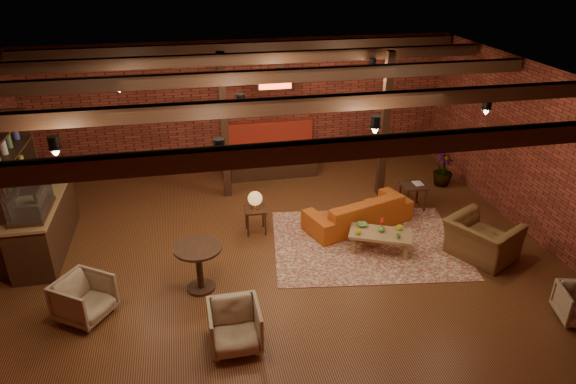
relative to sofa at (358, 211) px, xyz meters
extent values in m
plane|color=#35180D|center=(-1.84, -0.70, -0.32)|extent=(10.00, 10.00, 0.00)
cube|color=black|center=(-1.84, -0.70, 2.88)|extent=(10.00, 8.00, 0.02)
cube|color=maroon|center=(-1.84, 3.30, 1.28)|extent=(10.00, 0.02, 3.20)
cube|color=maroon|center=(-1.84, -4.70, 1.28)|extent=(10.00, 0.02, 3.20)
cube|color=maroon|center=(3.16, -0.70, 1.28)|extent=(0.02, 8.00, 3.20)
cylinder|color=black|center=(-1.84, 0.90, 2.53)|extent=(9.60, 0.12, 0.12)
cube|color=black|center=(-2.44, 1.90, 1.28)|extent=(0.16, 0.16, 3.20)
cube|color=black|center=(0.96, 1.30, 1.28)|extent=(0.16, 0.16, 3.20)
imported|color=#337F33|center=(-5.84, 0.50, 0.90)|extent=(0.35, 0.39, 0.30)
cube|color=#F23918|center=(-1.24, 2.40, 2.03)|extent=(0.86, 0.06, 0.30)
cube|color=maroon|center=(-0.05, -0.73, -0.31)|extent=(3.84, 3.14, 0.01)
imported|color=#AF4D18|center=(0.00, 0.00, 0.00)|extent=(2.34, 1.48, 0.64)
cube|color=#9C7949|center=(0.09, -1.03, 0.04)|extent=(1.26, 0.98, 0.05)
cube|color=#9C7949|center=(-0.42, -1.01, -0.15)|extent=(0.07, 0.07, 0.33)
cube|color=#9C7949|center=(0.43, -1.40, -0.15)|extent=(0.07, 0.07, 0.33)
cube|color=#9C7949|center=(-0.26, -0.65, -0.15)|extent=(0.07, 0.07, 0.33)
cube|color=#9C7949|center=(0.60, -1.04, -0.15)|extent=(0.07, 0.07, 0.33)
imported|color=yellow|center=(-0.34, -0.98, 0.11)|extent=(0.15, 0.15, 0.09)
imported|color=#619845|center=(0.32, -1.28, 0.11)|extent=(0.12, 0.12, 0.08)
imported|color=yellow|center=(0.45, -0.99, 0.11)|extent=(0.15, 0.15, 0.09)
imported|color=#619845|center=(-0.17, -0.71, 0.09)|extent=(0.26, 0.26, 0.05)
imported|color=#619845|center=(0.11, -0.99, 0.12)|extent=(0.14, 0.14, 0.11)
sphere|color=#AE1B12|center=(0.11, -0.99, 0.27)|extent=(0.10, 0.10, 0.10)
cube|color=black|center=(-2.06, 0.13, 0.18)|extent=(0.43, 0.43, 0.04)
cylinder|color=black|center=(-2.06, 0.13, -0.08)|extent=(0.04, 0.04, 0.48)
cylinder|color=#A47836|center=(-2.06, 0.13, 0.21)|extent=(0.14, 0.14, 0.02)
cylinder|color=#A47836|center=(-2.06, 0.13, 0.28)|extent=(0.04, 0.04, 0.20)
sphere|color=orange|center=(-2.06, 0.13, 0.42)|extent=(0.28, 0.28, 0.28)
cylinder|color=black|center=(-3.22, -1.54, 0.46)|extent=(0.77, 0.77, 0.04)
cylinder|color=black|center=(-3.22, -1.54, 0.08)|extent=(0.11, 0.11, 0.75)
cylinder|color=black|center=(-3.22, -1.54, -0.30)|extent=(0.46, 0.46, 0.04)
imported|color=beige|center=(-4.96, -1.90, 0.05)|extent=(0.95, 0.96, 0.73)
imported|color=beige|center=(-2.80, -2.97, 0.05)|extent=(0.72, 0.68, 0.73)
imported|color=brown|center=(1.80, -1.57, 0.17)|extent=(1.17, 1.33, 0.98)
cube|color=black|center=(1.37, 0.46, 0.22)|extent=(0.51, 0.51, 0.04)
cylinder|color=black|center=(1.37, 0.46, -0.06)|extent=(0.04, 0.04, 0.52)
imported|color=black|center=(1.37, 0.46, 0.26)|extent=(0.19, 0.25, 0.02)
imported|color=#4C7F4C|center=(2.56, 1.43, 0.86)|extent=(1.74, 1.74, 2.36)
camera|label=1|loc=(-3.19, -8.63, 4.83)|focal=32.00mm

